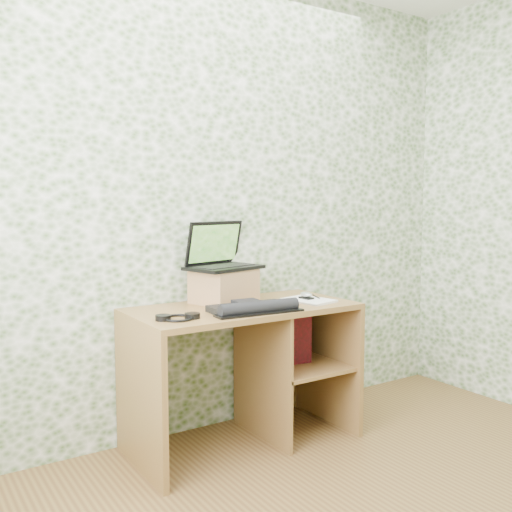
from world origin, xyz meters
TOP-DOWN VIEW (x-y plane):
  - wall_back at (0.00, 1.75)m, footprint 3.50×0.00m
  - desk at (0.08, 1.47)m, footprint 1.20×0.60m
  - riser at (-0.03, 1.58)m, footprint 0.36×0.33m
  - laptop at (-0.03, 1.63)m, footprint 0.44×0.37m
  - keyboard at (-0.04, 1.27)m, footprint 0.47×0.27m
  - headphones at (-0.44, 1.31)m, footprint 0.21×0.18m
  - notepad at (0.38, 1.36)m, footprint 0.24×0.30m
  - mouse at (0.38, 1.38)m, footprint 0.06×0.09m
  - pen at (0.46, 1.39)m, footprint 0.05×0.11m
  - red_box at (0.30, 1.44)m, footprint 0.27×0.12m

SIDE VIEW (x-z plane):
  - desk at x=0.08m, z-range 0.11..0.86m
  - red_box at x=0.30m, z-range 0.39..0.70m
  - notepad at x=0.38m, z-range 0.75..0.76m
  - headphones at x=-0.44m, z-range 0.75..0.77m
  - pen at x=0.46m, z-range 0.76..0.77m
  - keyboard at x=-0.04m, z-range 0.74..0.80m
  - mouse at x=0.38m, z-range 0.76..0.79m
  - riser at x=-0.03m, z-range 0.75..0.93m
  - laptop at x=-0.03m, z-range 0.87..1.13m
  - wall_back at x=0.00m, z-range -0.45..3.05m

